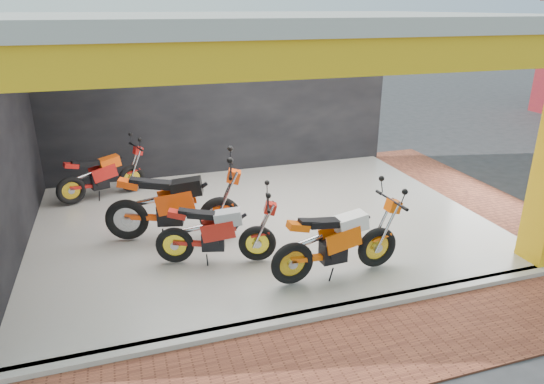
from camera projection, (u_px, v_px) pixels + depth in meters
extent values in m
plane|color=#2D2D30|center=(299.00, 278.00, 7.27)|extent=(80.00, 80.00, 0.00)
cube|color=beige|center=(261.00, 222.00, 9.03)|extent=(8.00, 6.00, 0.10)
cube|color=beige|center=(259.00, 20.00, 7.75)|extent=(8.40, 6.40, 0.20)
cube|color=black|center=(222.00, 102.00, 11.17)|extent=(8.20, 0.20, 3.50)
cube|color=yellow|center=(339.00, 57.00, 5.20)|extent=(8.40, 0.30, 0.40)
cube|color=yellow|center=(466.00, 36.00, 9.01)|extent=(0.30, 6.40, 0.40)
cube|color=beige|center=(327.00, 313.00, 6.34)|extent=(8.00, 0.20, 0.10)
cube|color=#994C32|center=(354.00, 353.00, 5.66)|extent=(9.00, 1.40, 0.03)
cube|color=#994C32|center=(475.00, 195.00, 10.41)|extent=(1.40, 7.00, 0.03)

